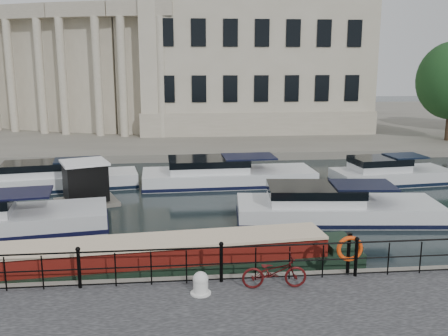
# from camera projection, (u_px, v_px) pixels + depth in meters

# --- Properties ---
(ground_plane) EXTENTS (160.00, 160.00, 0.00)m
(ground_plane) POSITION_uv_depth(u_px,v_px,m) (215.00, 268.00, 16.75)
(ground_plane) COLOR black
(ground_plane) RESTS_ON ground
(far_bank) EXTENTS (120.00, 42.00, 0.55)m
(far_bank) POSITION_uv_depth(u_px,v_px,m) (186.00, 122.00, 54.63)
(far_bank) COLOR #6B665B
(far_bank) RESTS_ON ground_plane
(railing) EXTENTS (24.14, 0.14, 1.22)m
(railing) POSITION_uv_depth(u_px,v_px,m) (221.00, 260.00, 14.31)
(railing) COLOR black
(railing) RESTS_ON near_quay
(civic_building) EXTENTS (53.55, 31.84, 16.85)m
(civic_building) POSITION_uv_depth(u_px,v_px,m) (176.00, 59.00, 48.94)
(civic_building) COLOR #ADA38C
(civic_building) RESTS_ON far_bank
(bicycle) EXTENTS (1.84, 0.68, 0.96)m
(bicycle) POSITION_uv_depth(u_px,v_px,m) (274.00, 272.00, 13.97)
(bicycle) COLOR #440C0C
(bicycle) RESTS_ON near_quay
(mooring_bollard) EXTENTS (0.57, 0.57, 0.64)m
(mooring_bollard) POSITION_uv_depth(u_px,v_px,m) (201.00, 283.00, 13.63)
(mooring_bollard) COLOR silver
(mooring_bollard) RESTS_ON near_quay
(life_ring_post) EXTENTS (0.80, 0.21, 1.30)m
(life_ring_post) POSITION_uv_depth(u_px,v_px,m) (350.00, 249.00, 14.72)
(life_ring_post) COLOR black
(life_ring_post) RESTS_ON near_quay
(narrowboat) EXTENTS (13.38, 2.91, 1.49)m
(narrowboat) POSITION_uv_depth(u_px,v_px,m) (164.00, 263.00, 16.21)
(narrowboat) COLOR black
(narrowboat) RESTS_ON ground_plane
(harbour_hut) EXTENTS (3.46, 3.18, 2.17)m
(harbour_hut) POSITION_uv_depth(u_px,v_px,m) (86.00, 185.00, 24.09)
(harbour_hut) COLOR #6B665B
(harbour_hut) RESTS_ON ground_plane
(cabin_cruisers) EXTENTS (28.18, 10.93, 1.99)m
(cabin_cruisers) POSITION_uv_depth(u_px,v_px,m) (196.00, 194.00, 24.72)
(cabin_cruisers) COLOR silver
(cabin_cruisers) RESTS_ON ground_plane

